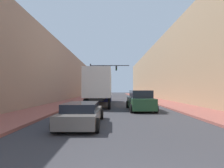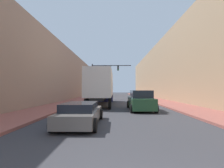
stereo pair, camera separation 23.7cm
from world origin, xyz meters
TOP-DOWN VIEW (x-y plane):
  - sidewalk_right at (6.50, 30.00)m, footprint 3.37×80.00m
  - sidewalk_left at (-6.50, 30.00)m, footprint 3.37×80.00m
  - building_right at (11.19, 30.00)m, footprint 6.00×80.00m
  - building_left at (-11.19, 30.00)m, footprint 6.00×80.00m
  - semi_truck at (-1.92, 19.65)m, footprint 2.55×13.15m
  - sedan_car at (-2.11, 7.20)m, footprint 2.05×4.66m
  - suv_car at (1.99, 13.62)m, footprint 2.16×5.00m
  - traffic_signal_gantry at (-2.88, 31.33)m, footprint 7.54×0.35m

SIDE VIEW (x-z plane):
  - sidewalk_right at x=6.50m, z-range 0.00..0.15m
  - sidewalk_left at x=-6.50m, z-range 0.00..0.15m
  - sedan_car at x=-2.11m, z-range -0.01..1.17m
  - suv_car at x=1.99m, z-range -0.05..1.73m
  - semi_truck at x=-1.92m, z-range 0.27..4.17m
  - building_left at x=-11.19m, z-range 0.00..8.88m
  - traffic_signal_gantry at x=-2.88m, z-range 1.33..8.06m
  - building_right at x=11.19m, z-range 0.00..11.20m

